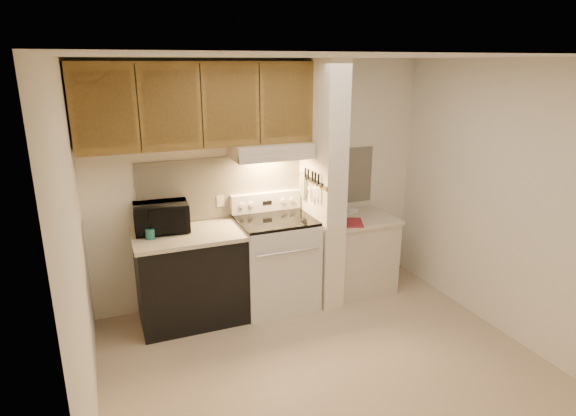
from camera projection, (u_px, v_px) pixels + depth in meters
floor at (324, 363)px, 4.10m from camera, size 3.60×3.60×0.00m
ceiling at (332, 56)px, 3.37m from camera, size 3.60×3.60×0.00m
wall_back at (264, 182)px, 5.07m from camera, size 3.60×2.50×0.02m
wall_left at (76, 259)px, 3.09m from camera, size 0.02×3.00×2.50m
wall_right at (504, 201)px, 4.38m from camera, size 0.02×3.00×2.50m
backsplash at (264, 184)px, 5.06m from camera, size 2.60×0.02×0.63m
range_body at (276, 263)px, 4.99m from camera, size 0.76×0.65×0.92m
oven_window at (287, 272)px, 4.70m from camera, size 0.50×0.01×0.30m
oven_handle at (289, 252)px, 4.60m from camera, size 0.65×0.02×0.02m
cooktop at (275, 220)px, 4.85m from camera, size 0.74×0.64×0.03m
range_backguard at (266, 202)px, 5.07m from camera, size 0.76×0.08×0.20m
range_display at (267, 203)px, 5.03m from camera, size 0.10×0.01×0.04m
range_knob_left_outer at (242, 206)px, 4.93m from camera, size 0.05×0.02×0.05m
range_knob_left_inner at (251, 205)px, 4.97m from camera, size 0.05×0.02×0.05m
range_knob_right_inner at (283, 201)px, 5.10m from camera, size 0.05×0.02×0.05m
range_knob_right_outer at (292, 200)px, 5.13m from camera, size 0.05×0.02×0.05m
dishwasher_front at (191, 279)px, 4.69m from camera, size 1.00×0.63×0.87m
left_countertop at (188, 235)px, 4.56m from camera, size 1.04×0.67×0.04m
spoon_rest at (157, 232)px, 4.57m from camera, size 0.22×0.13×0.01m
teal_jar at (150, 234)px, 4.39m from camera, size 0.09×0.09×0.09m
outlet at (221, 201)px, 4.92m from camera, size 0.08×0.01×0.12m
microwave at (161, 218)px, 4.56m from camera, size 0.52×0.37×0.28m
partition_pillar at (322, 185)px, 4.94m from camera, size 0.22×0.70×2.50m
pillar_trim at (312, 181)px, 4.88m from camera, size 0.01×0.70×0.04m
knife_strip at (313, 181)px, 4.83m from camera, size 0.02×0.42×0.04m
knife_blade_a at (319, 194)px, 4.72m from camera, size 0.01×0.03×0.16m
knife_handle_a at (319, 179)px, 4.68m from camera, size 0.02×0.02×0.10m
knife_blade_b at (315, 193)px, 4.79m from camera, size 0.01×0.04×0.18m
knife_handle_b at (315, 177)px, 4.75m from camera, size 0.02×0.02×0.10m
knife_blade_c at (312, 192)px, 4.86m from camera, size 0.01×0.04×0.20m
knife_handle_c at (313, 176)px, 4.80m from camera, size 0.02×0.02×0.10m
knife_blade_d at (309, 188)px, 4.93m from camera, size 0.01×0.04×0.16m
knife_handle_d at (308, 174)px, 4.90m from camera, size 0.02×0.02×0.10m
knife_blade_e at (305, 187)px, 5.01m from camera, size 0.01×0.04×0.18m
knife_handle_e at (305, 172)px, 4.96m from camera, size 0.02×0.02×0.10m
oven_mitt at (303, 185)px, 5.05m from camera, size 0.03×0.11×0.26m
right_cab_base at (358, 255)px, 5.35m from camera, size 0.70×0.60×0.81m
right_countertop at (359, 219)px, 5.23m from camera, size 0.74×0.64×0.04m
red_folder at (352, 223)px, 5.02m from camera, size 0.33×0.37×0.01m
white_box at (351, 211)px, 5.37m from camera, size 0.17×0.15×0.04m
range_hood at (271, 150)px, 4.76m from camera, size 0.78×0.44×0.15m
hood_lip at (278, 158)px, 4.59m from camera, size 0.78×0.04×0.06m
upper_cabinets at (198, 105)px, 4.42m from camera, size 2.18×0.33×0.77m
cab_door_a at (104, 109)px, 3.99m from camera, size 0.46×0.01×0.63m
cab_gap_a at (138, 108)px, 4.08m from camera, size 0.01×0.01×0.73m
cab_door_b at (171, 107)px, 4.18m from camera, size 0.46×0.01×0.63m
cab_gap_b at (202, 106)px, 4.28m from camera, size 0.01×0.01×0.73m
cab_door_c at (231, 105)px, 4.38m from camera, size 0.46×0.01×0.63m
cab_gap_c at (260, 104)px, 4.47m from camera, size 0.01×0.01×0.73m
cab_door_d at (287, 103)px, 4.57m from camera, size 0.46×0.01×0.63m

